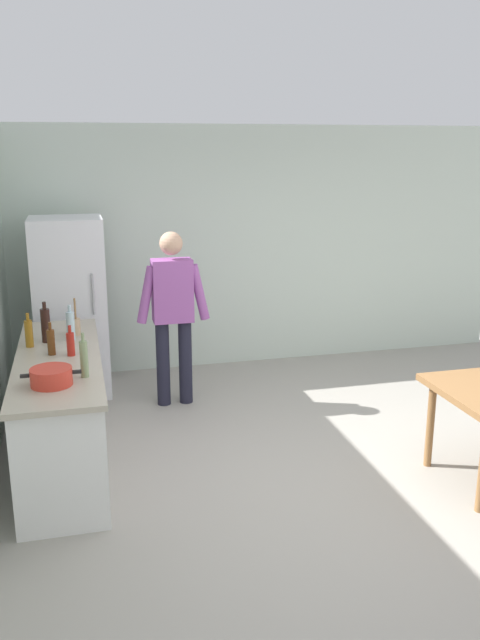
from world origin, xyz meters
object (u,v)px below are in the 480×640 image
bottle_water_clear (71,325)px  bottle_wine_dark (46,325)px  bottle_sauce_red (71,344)px  refrigerator (71,308)px  bottle_vinegar_tall (84,358)px  cooking_pot (51,377)px  bottle_oil_amber (29,333)px  bottle_beer_brown (51,342)px  utensil_jar (74,326)px  person (173,307)px

bottle_water_clear → bottle_wine_dark: size_ratio=0.88×
bottle_sauce_red → bottle_water_clear: bearing=89.6°
refrigerator → bottle_vinegar_tall: size_ratio=5.62×
cooking_pot → bottle_water_clear: 1.08m
cooking_pot → bottle_wine_dark: (-0.06, 1.06, 0.09)m
bottle_sauce_red → bottle_oil_amber: (-0.32, 0.32, 0.02)m
bottle_water_clear → bottle_beer_brown: size_ratio=1.15×
utensil_jar → bottle_beer_brown: (-0.17, -0.53, 0.03)m
bottle_sauce_red → bottle_beer_brown: bottle_beer_brown is taller
refrigerator → person: (0.95, -0.55, 0.08)m
bottle_oil_amber → cooking_pot: bearing=-78.5°
bottle_beer_brown → bottle_vinegar_tall: size_ratio=0.81×
utensil_jar → bottle_vinegar_tall: 1.12m
utensil_jar → bottle_vinegar_tall: bearing=-86.7°
person → bottle_vinegar_tall: 1.79m
person → cooking_pot: 2.00m
bottle_sauce_red → bottle_wine_dark: bearing=114.8°
bottle_water_clear → bottle_vinegar_tall: 0.96m
refrigerator → bottle_oil_amber: (-0.32, -1.29, 0.12)m
bottle_water_clear → bottle_beer_brown: (-0.15, -0.37, -0.02)m
bottle_wine_dark → bottle_beer_brown: size_ratio=1.31×
cooking_pot → bottle_sauce_red: bearing=78.5°
person → bottle_wine_dark: size_ratio=5.00×
person → bottle_water_clear: 1.13m
utensil_jar → bottle_water_clear: utensil_jar is taller
cooking_pot → bottle_oil_amber: (-0.19, 0.95, 0.06)m
bottle_wine_dark → bottle_water_clear: bearing=2.6°
person → bottle_wine_dark: (-1.14, -0.63, 0.07)m
bottle_sauce_red → bottle_wine_dark: size_ratio=0.71×
utensil_jar → bottle_beer_brown: 0.56m
person → bottle_sauce_red: 1.41m
bottle_beer_brown → bottle_oil_amber: (-0.18, 0.26, 0.01)m
bottle_water_clear → bottle_vinegar_tall: (0.09, -0.95, 0.01)m
person → bottle_water_clear: person is taller
utensil_jar → bottle_sauce_red: utensil_jar is taller
bottle_sauce_red → utensil_jar: bearing=87.3°
bottle_water_clear → bottle_wine_dark: (-0.20, -0.01, 0.02)m
refrigerator → bottle_oil_amber: size_ratio=6.43×
bottle_oil_amber → bottle_beer_brown: bearing=-55.3°
refrigerator → bottle_oil_amber: refrigerator is taller
cooking_pot → bottle_beer_brown: (-0.02, 0.69, 0.05)m
bottle_vinegar_tall → bottle_oil_amber: 0.94m
bottle_beer_brown → bottle_oil_amber: bearing=124.7°
bottle_sauce_red → bottle_vinegar_tall: (0.09, -0.52, 0.04)m
refrigerator → person: refrigerator is taller
person → bottle_water_clear: (-0.95, -0.62, 0.05)m
cooking_pot → bottle_oil_amber: size_ratio=1.43×
refrigerator → bottle_beer_brown: bearing=-95.3°
bottle_sauce_red → bottle_vinegar_tall: size_ratio=0.75×
cooking_pot → bottle_sauce_red: bottle_sauce_red is taller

